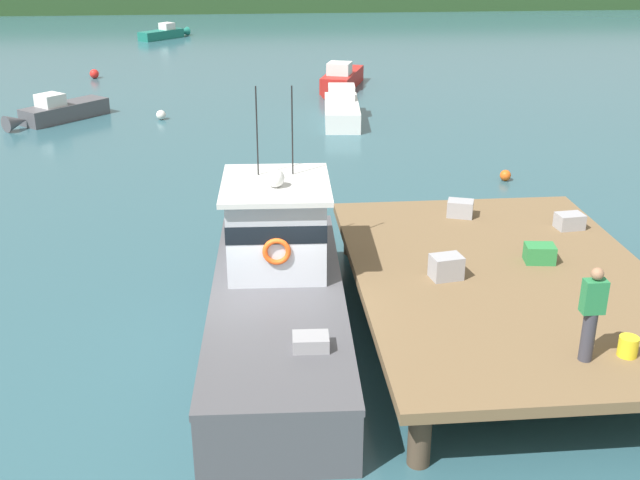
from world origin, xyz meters
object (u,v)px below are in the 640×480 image
Objects in this scene: crate_single_by_cleat at (540,253)px; bait_bucket at (628,346)px; deckhand_by_the_boat at (592,312)px; moored_boat_outer_mooring at (341,79)px; mooring_buoy_channel_marker at (505,175)px; crate_stack_near_edge at (460,208)px; mooring_buoy_outer at (161,115)px; moored_boat_off_the_point at (58,111)px; crate_stack_mid_dock at (570,221)px; moored_boat_far_left at (342,108)px; moored_boat_far_right at (164,33)px; crate_single_far at (446,267)px; main_fishing_boat at (278,287)px; mooring_buoy_spare_mooring at (94,74)px.

crate_single_by_cleat is 1.76× the size of bait_bucket.
moored_boat_outer_mooring is at bearing 91.51° from deckhand_by_the_boat.
crate_stack_near_edge is at bearing -117.37° from mooring_buoy_channel_marker.
moored_boat_off_the_point is at bearing 177.82° from mooring_buoy_outer.
mooring_buoy_outer is (-11.84, 9.35, 0.02)m from mooring_buoy_channel_marker.
crate_stack_mid_dock is at bearing -47.65° from moored_boat_off_the_point.
bait_bucket is at bearing -99.45° from mooring_buoy_channel_marker.
moored_boat_far_left is (-2.06, 17.60, -0.92)m from crate_single_by_cleat.
bait_bucket is at bearing -84.18° from moored_boat_far_left.
moored_boat_far_right is at bearing 119.26° from moored_boat_outer_mooring.
mooring_buoy_channel_marker is at bearing -63.67° from moored_boat_far_left.
main_fishing_boat is at bearing 175.40° from crate_single_far.
main_fishing_boat reaches higher than bait_bucket.
deckhand_by_the_boat is (-1.97, -5.61, 0.68)m from crate_stack_mid_dock.
main_fishing_boat is at bearing 144.00° from deckhand_by_the_boat.
main_fishing_boat is 29.01× the size of bait_bucket.
crate_single_far is 0.11× the size of moored_boat_far_left.
moored_boat_off_the_point is 11.79m from moored_boat_far_left.
mooring_buoy_spare_mooring is (-15.37, 26.07, -1.14)m from crate_stack_mid_dock.
crate_single_by_cleat reaches higher than bait_bucket.
deckhand_by_the_boat is (4.83, -3.51, 1.05)m from main_fishing_boat.
deckhand_by_the_boat is 25.94m from moored_boat_off_the_point.
main_fishing_boat is 2.76× the size of moored_boat_far_right.
deckhand_by_the_boat reaches higher than moored_boat_off_the_point.
moored_boat_off_the_point is 1.13× the size of moored_boat_far_right.
main_fishing_boat is at bearing -73.09° from mooring_buoy_spare_mooring.
moored_boat_off_the_point is at bearing -156.08° from moored_boat_outer_mooring.
deckhand_by_the_boat is 47.63m from moored_boat_far_right.
mooring_buoy_channel_marker is at bearing -67.43° from moored_boat_far_right.
crate_stack_near_edge is at bearing -85.70° from moored_boat_far_left.
deckhand_by_the_boat is (-0.73, -0.06, 0.69)m from bait_bucket.
deckhand_by_the_boat is (0.33, -6.62, 0.66)m from crate_stack_near_edge.
crate_single_by_cleat is at bearing -71.21° from crate_stack_near_edge.
main_fishing_boat reaches higher than mooring_buoy_outer.
mooring_buoy_channel_marker is 15.08m from mooring_buoy_outer.
crate_single_far is 24.59m from moored_boat_outer_mooring.
crate_stack_mid_dock is 5.69m from bait_bucket.
crate_stack_near_edge is 17.78m from mooring_buoy_outer.
crate_single_by_cleat is 0.11× the size of moored_boat_outer_mooring.
crate_single_far is at bearing -91.79° from moored_boat_outer_mooring.
crate_stack_mid_dock is at bearing 34.36° from crate_single_far.
mooring_buoy_channel_marker is at bearing 75.97° from crate_single_by_cleat.
moored_boat_far_right reaches higher than mooring_buoy_channel_marker.
moored_boat_off_the_point is 0.74× the size of moored_boat_far_left.
mooring_buoy_channel_marker is (2.11, 12.70, -1.19)m from bait_bucket.
moored_boat_off_the_point is 8.50× the size of mooring_buoy_spare_mooring.
bait_bucket is 0.06× the size of moored_boat_outer_mooring.
moored_boat_off_the_point is 11.42× the size of mooring_buoy_channel_marker.
mooring_buoy_outer is (-8.26, -5.69, -0.26)m from moored_boat_outer_mooring.
deckhand_by_the_boat is 0.30× the size of moored_boat_far_left.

